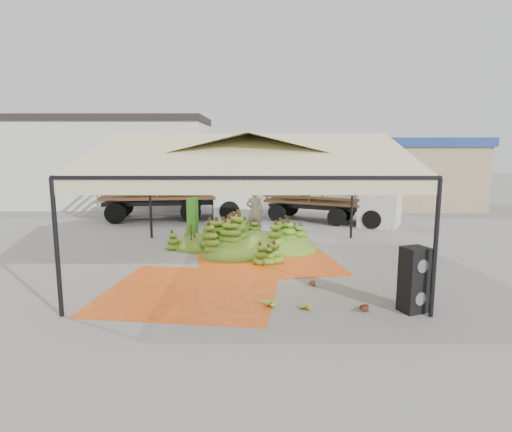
{
  "coord_description": "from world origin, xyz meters",
  "views": [
    {
      "loc": [
        0.24,
        -12.78,
        3.64
      ],
      "look_at": [
        0.2,
        1.5,
        1.3
      ],
      "focal_mm": 30.0,
      "sensor_mm": 36.0,
      "label": 1
    }
  ],
  "objects_px": {
    "speaker_stack": "(414,280)",
    "truck_left": "(184,188)",
    "vendor": "(255,212)",
    "truck_right": "(337,195)",
    "banana_heap": "(246,233)"
  },
  "relations": [
    {
      "from": "speaker_stack",
      "to": "banana_heap",
      "type": "bearing_deg",
      "value": 101.09
    },
    {
      "from": "speaker_stack",
      "to": "truck_left",
      "type": "height_order",
      "value": "truck_left"
    },
    {
      "from": "speaker_stack",
      "to": "truck_right",
      "type": "relative_size",
      "value": 0.22
    },
    {
      "from": "speaker_stack",
      "to": "vendor",
      "type": "height_order",
      "value": "vendor"
    },
    {
      "from": "speaker_stack",
      "to": "vendor",
      "type": "bearing_deg",
      "value": 91.34
    },
    {
      "from": "banana_heap",
      "to": "speaker_stack",
      "type": "height_order",
      "value": "speaker_stack"
    },
    {
      "from": "speaker_stack",
      "to": "truck_left",
      "type": "xyz_separation_m",
      "value": [
        -7.14,
        12.45,
        0.83
      ]
    },
    {
      "from": "speaker_stack",
      "to": "truck_left",
      "type": "relative_size",
      "value": 0.19
    },
    {
      "from": "banana_heap",
      "to": "vendor",
      "type": "relative_size",
      "value": 2.77
    },
    {
      "from": "banana_heap",
      "to": "speaker_stack",
      "type": "xyz_separation_m",
      "value": [
        3.87,
        -5.85,
        0.15
      ]
    },
    {
      "from": "vendor",
      "to": "speaker_stack",
      "type": "bearing_deg",
      "value": 124.89
    },
    {
      "from": "banana_heap",
      "to": "truck_right",
      "type": "height_order",
      "value": "truck_right"
    },
    {
      "from": "truck_left",
      "to": "vendor",
      "type": "bearing_deg",
      "value": -58.03
    },
    {
      "from": "vendor",
      "to": "truck_right",
      "type": "relative_size",
      "value": 0.3
    },
    {
      "from": "truck_left",
      "to": "speaker_stack",
      "type": "bearing_deg",
      "value": -67.78
    }
  ]
}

